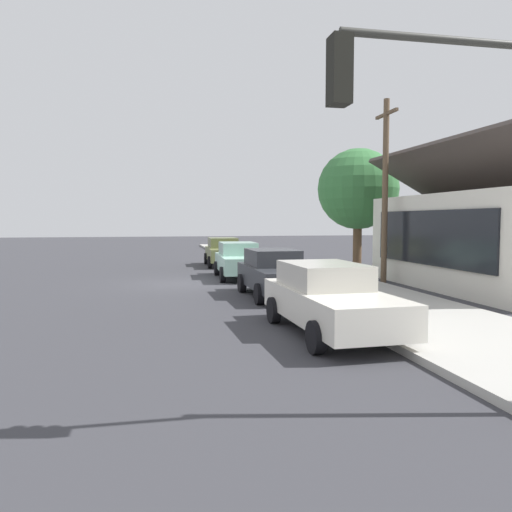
{
  "coord_description": "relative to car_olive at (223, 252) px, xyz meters",
  "views": [
    {
      "loc": [
        20.43,
        -1.18,
        2.6
      ],
      "look_at": [
        -0.11,
        3.1,
        1.09
      ],
      "focal_mm": 35.04,
      "sensor_mm": 36.0,
      "label": 1
    }
  ],
  "objects": [
    {
      "name": "car_seafoam",
      "position": [
        6.1,
        -0.16,
        0.0
      ],
      "size": [
        4.54,
        2.11,
        1.59
      ],
      "rotation": [
        0.0,
        0.0,
        -0.04
      ],
      "color": "#9ED1BC",
      "rests_on": "ground"
    },
    {
      "name": "shade_tree",
      "position": [
        4.35,
        6.27,
        3.34
      ],
      "size": [
        4.07,
        4.07,
        6.21
      ],
      "color": "brown",
      "rests_on": "ground"
    },
    {
      "name": "sidewalk_curb",
      "position": [
        7.72,
        2.81,
        -0.73
      ],
      "size": [
        60.0,
        4.2,
        0.16
      ],
      "primitive_type": "cube",
      "color": "#B2AFA8",
      "rests_on": "ground"
    },
    {
      "name": "ground_plane",
      "position": [
        7.72,
        -2.79,
        -0.81
      ],
      "size": [
        120.0,
        120.0,
        0.0
      ],
      "primitive_type": "plane",
      "color": "#38383D"
    },
    {
      "name": "fire_hydrant_red",
      "position": [
        12.14,
        1.41,
        -0.32
      ],
      "size": [
        0.22,
        0.22,
        0.71
      ],
      "color": "red",
      "rests_on": "sidewalk_curb"
    },
    {
      "name": "traffic_light_main",
      "position": [
        22.49,
        -0.25,
        2.68
      ],
      "size": [
        0.37,
        2.79,
        5.2
      ],
      "color": "#383833",
      "rests_on": "ground"
    },
    {
      "name": "utility_pole_wooden",
      "position": [
        9.09,
        5.41,
        3.11
      ],
      "size": [
        1.8,
        0.24,
        7.5
      ],
      "color": "brown",
      "rests_on": "ground"
    },
    {
      "name": "car_ivory",
      "position": [
        17.39,
        -0.01,
        0.0
      ],
      "size": [
        4.93,
        2.19,
        1.59
      ],
      "rotation": [
        0.0,
        0.0,
        0.03
      ],
      "color": "silver",
      "rests_on": "ground"
    },
    {
      "name": "storefront_building",
      "position": [
        11.56,
        9.2,
        1.11
      ],
      "size": [
        10.12,
        6.77,
        5.42
      ],
      "color": "silver",
      "rests_on": "ground"
    },
    {
      "name": "car_charcoal",
      "position": [
        11.78,
        0.1,
        0.0
      ],
      "size": [
        4.41,
        2.08,
        1.59
      ],
      "rotation": [
        0.0,
        0.0,
        0.02
      ],
      "color": "#2D3035",
      "rests_on": "ground"
    },
    {
      "name": "car_olive",
      "position": [
        0.0,
        0.0,
        0.0
      ],
      "size": [
        4.39,
        2.1,
        1.59
      ],
      "rotation": [
        0.0,
        0.0,
        -0.03
      ],
      "color": "olive",
      "rests_on": "ground"
    }
  ]
}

